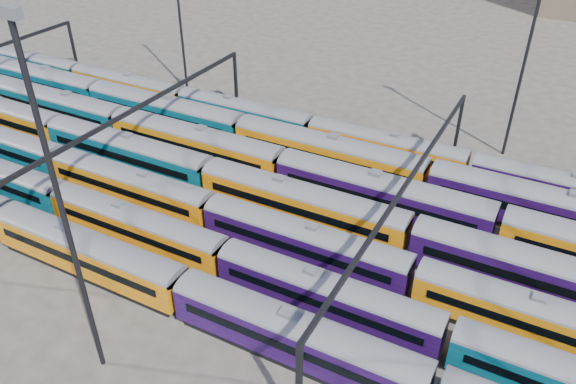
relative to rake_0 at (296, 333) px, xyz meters
The scene contains 12 objects.
ground 16.86m from the rake_0, 115.76° to the left, with size 500.00×500.00×0.00m, color #3D3734.
rake_0 is the anchor object (origin of this frame).
rake_1 10.69m from the rake_0, 152.10° to the left, with size 114.01×2.78×4.67m.
rake_2 10.91m from the rake_0, 113.52° to the left, with size 98.61×2.89×4.86m.
rake_3 16.59m from the rake_0, 115.30° to the left, with size 107.67×3.15×5.32m.
rake_4 23.35m from the rake_0, 121.07° to the left, with size 133.36×3.25×5.49m.
rake_5 32.14m from the rake_0, 128.94° to the left, with size 135.03×3.29×5.56m.
rake_6 37.80m from the rake_0, 127.47° to the left, with size 94.54×2.77×4.65m.
gantry_1 31.38m from the rake_0, 151.16° to the left, with size 0.35×40.35×8.03m.
gantry_2 15.82m from the rake_0, 79.57° to the left, with size 0.35×40.35×8.03m.
mast_2 18.12m from the rake_0, 150.23° to the right, with size 1.40×0.50×25.60m.
mast_3 41.36m from the rake_0, 78.75° to the left, with size 1.40×0.50×25.60m.
Camera 1 is at (19.82, -39.92, 32.84)m, focal length 35.00 mm.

